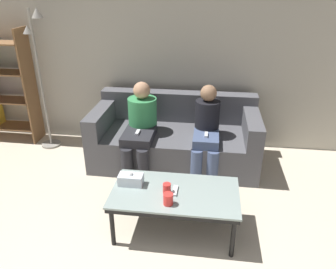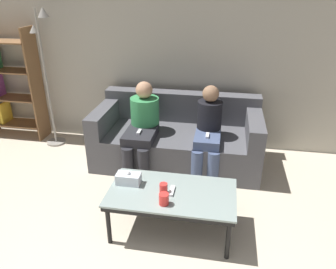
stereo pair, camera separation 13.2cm
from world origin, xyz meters
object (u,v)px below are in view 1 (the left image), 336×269
Objects in this scene: standing_lamp at (40,66)px; game_remote at (175,191)px; tissue_box at (131,179)px; seated_person_mid_left at (207,129)px; couch at (175,138)px; coffee_table at (175,195)px; seated_person_left_end at (141,125)px; cup_near_right at (168,199)px; cup_near_left at (167,189)px.

game_remote is at bearing -38.16° from standing_lamp.
tissue_box is 1.22m from seated_person_mid_left.
couch is 0.52m from seated_person_mid_left.
coffee_table is 5.10× the size of tissue_box.
cup_near_right is at bearing -68.64° from seated_person_left_end.
standing_lamp is (-1.91, 1.50, 0.74)m from coffee_table.
coffee_table is at bearing -38.16° from standing_lamp.
couch is 9.14× the size of tissue_box.
coffee_table is 11.65× the size of cup_near_left.
seated_person_left_end is at bearing 96.87° from tissue_box.
tissue_box is 0.21× the size of seated_person_mid_left.
cup_near_right is 0.46× the size of tissue_box.
couch reaches higher than game_remote.
cup_near_right is 0.06× the size of standing_lamp.
seated_person_mid_left is (0.77, -0.00, -0.01)m from seated_person_left_end.
coffee_table is at bearing -102.42° from seated_person_mid_left.
coffee_table is 7.47× the size of game_remote.
game_remote is 0.14× the size of seated_person_mid_left.
game_remote is at bearing 78.95° from cup_near_right.
coffee_table is 0.21m from cup_near_right.
standing_lamp is (-1.50, 1.44, 0.64)m from tissue_box.
cup_near_left is 0.96× the size of cup_near_right.
standing_lamp is at bearing 141.84° from game_remote.
standing_lamp is 1.74× the size of seated_person_left_end.
couch reaches higher than coffee_table.
coffee_table is 0.05m from game_remote.
tissue_box is 0.12× the size of standing_lamp.
cup_near_left is (-0.07, -0.03, 0.09)m from coffee_table.
cup_near_right is (0.11, -1.51, 0.18)m from couch.
cup_near_left is 0.09× the size of seated_person_left_end.
cup_near_right is at bearing -102.23° from seated_person_mid_left.
couch reaches higher than tissue_box.
standing_lamp reaches higher than cup_near_left.
coffee_table is at bearing 87.61° from game_remote.
seated_person_mid_left is at bearing 77.58° from game_remote.
standing_lamp is (-1.91, 1.50, 0.69)m from game_remote.
couch is at bearing 78.21° from tissue_box.
standing_lamp is 2.26m from seated_person_mid_left.
cup_near_left is 2.48m from standing_lamp.
cup_near_left is 0.05× the size of standing_lamp.
coffee_table is 1.13m from seated_person_mid_left.
game_remote is (0.15, -1.32, 0.13)m from couch.
seated_person_left_end is at bearing 111.36° from cup_near_right.
cup_near_left reaches higher than coffee_table.
seated_person_left_end reaches higher than couch.
seated_person_left_end is at bearing 179.94° from seated_person_mid_left.
standing_lamp is (-1.88, 1.69, 0.64)m from cup_near_right.
standing_lamp reaches higher than seated_person_left_end.
game_remote is at bearing -63.89° from seated_person_left_end.
seated_person_left_end reaches higher than cup_near_right.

